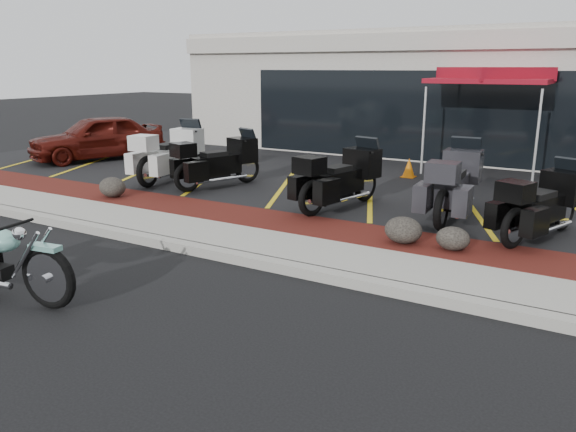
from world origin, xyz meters
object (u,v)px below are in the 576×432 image
Objects in this scene: hero_cruiser at (48,268)px; popup_canopy at (494,77)px; parked_car at (97,137)px; touring_white at (191,147)px; traffic_cone at (409,168)px.

hero_cruiser is 12.30m from popup_canopy.
popup_canopy is (10.68, 4.00, 1.81)m from parked_car.
touring_white is at bearing 109.33° from hero_cruiser.
traffic_cone is at bearing 34.62° from parked_car.
traffic_cone is at bearing -112.78° from popup_canopy.
hero_cruiser is 11.10m from parked_car.
traffic_cone is (9.18, 1.98, -0.43)m from parked_car.
hero_cruiser is at bearing -158.37° from touring_white.
touring_white is 0.64× the size of parked_car.
hero_cruiser is 9.86m from traffic_cone.
popup_canopy is (1.50, 2.02, 2.24)m from traffic_cone.
parked_car is 11.54m from popup_canopy.
popup_canopy is at bearing -61.18° from touring_white.
popup_canopy is (2.78, 11.80, 2.10)m from hero_cruiser.
touring_white is (-3.78, 7.27, 0.35)m from hero_cruiser.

